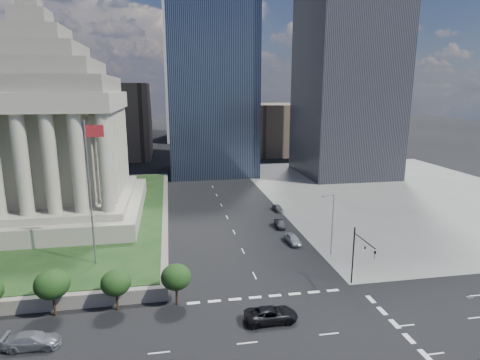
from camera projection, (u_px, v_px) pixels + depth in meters
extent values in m
plane|color=black|center=(204.00, 169.00, 133.51)|extent=(500.00, 500.00, 0.00)
cube|color=slate|center=(397.00, 192.00, 102.97)|extent=(68.00, 90.00, 0.03)
cylinder|color=slate|center=(90.00, 194.00, 54.14)|extent=(0.24, 0.24, 20.00)
cube|color=maroon|center=(94.00, 131.00, 52.47)|extent=(2.40, 0.05, 1.60)
cube|color=black|center=(210.00, 75.00, 122.44)|extent=(26.00, 26.00, 60.00)
cube|color=black|center=(351.00, 3.00, 115.27)|extent=(26.00, 28.00, 100.00)
cube|color=brown|center=(274.00, 129.00, 165.59)|extent=(20.00, 30.00, 20.00)
cube|color=brown|center=(119.00, 121.00, 154.10)|extent=(24.00, 30.00, 28.00)
cylinder|color=black|center=(353.00, 256.00, 53.62)|extent=(0.18, 0.18, 8.00)
cylinder|color=black|center=(364.00, 241.00, 50.28)|extent=(0.14, 5.50, 0.14)
cube|color=black|center=(375.00, 255.00, 47.81)|extent=(0.30, 0.30, 1.10)
cylinder|color=slate|center=(480.00, 295.00, 31.72)|extent=(1.80, 0.12, 0.12)
cube|color=slate|center=(470.00, 297.00, 31.58)|extent=(0.50, 0.22, 0.14)
cylinder|color=slate|center=(332.00, 225.00, 62.70)|extent=(0.16, 0.16, 10.00)
cylinder|color=slate|center=(328.00, 196.00, 61.49)|extent=(1.80, 0.12, 0.12)
cube|color=slate|center=(323.00, 197.00, 61.35)|extent=(0.50, 0.22, 0.14)
imported|color=black|center=(271.00, 315.00, 45.32)|extent=(6.12, 2.88, 1.69)
imported|color=slate|center=(33.00, 340.00, 40.73)|extent=(2.54, 5.64, 1.61)
imported|color=gray|center=(293.00, 239.00, 68.43)|extent=(4.73, 2.16, 1.57)
imported|color=black|center=(280.00, 224.00, 76.37)|extent=(1.71, 4.30, 1.39)
imported|color=#5A5D62|center=(278.00, 208.00, 86.87)|extent=(4.09, 1.97, 1.35)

